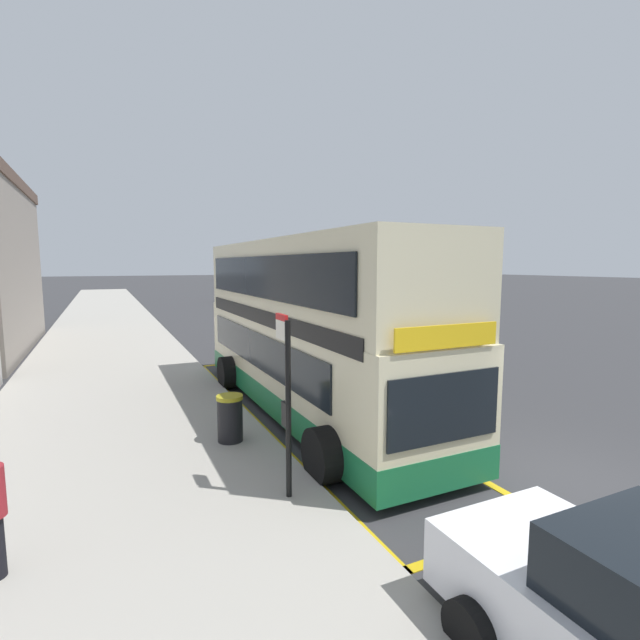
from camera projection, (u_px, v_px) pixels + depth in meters
ground_plane at (203, 312)px, 36.82m from camera, size 260.00×260.00×0.00m
pavement_near at (106, 316)px, 33.85m from camera, size 6.00×76.00×0.14m
double_decker_bus at (306, 332)px, 11.90m from camera, size 3.15×10.78×4.40m
bus_bay_markings at (302, 410)px, 12.12m from camera, size 2.86×13.04×0.01m
bus_stop_sign at (286, 392)px, 7.22m from camera, size 0.09×0.51×2.89m
parked_car_maroon_far at (234, 294)px, 47.07m from camera, size 2.09×4.20×1.62m
litter_bin at (230, 418)px, 9.61m from camera, size 0.55×0.55×0.97m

